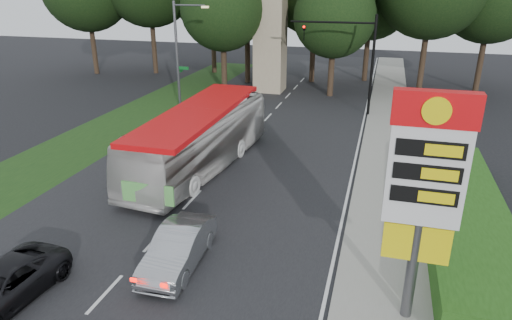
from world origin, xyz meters
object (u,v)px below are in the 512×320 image
(gas_station_pylon, at_px, (425,181))
(traffic_signal_mast, at_px, (354,51))
(suv_charcoal, at_px, (1,286))
(monument, at_px, (270,33))
(streetlight_signs, at_px, (179,51))
(transit_bus, at_px, (200,139))
(sedan_silver, at_px, (178,248))

(gas_station_pylon, relative_size, traffic_signal_mast, 0.95)
(suv_charcoal, bearing_deg, monument, 92.35)
(traffic_signal_mast, height_order, monument, monument)
(gas_station_pylon, relative_size, streetlight_signs, 0.86)
(traffic_signal_mast, bearing_deg, suv_charcoal, -108.96)
(traffic_signal_mast, relative_size, streetlight_signs, 0.90)
(gas_station_pylon, distance_m, suv_charcoal, 12.88)
(transit_bus, xyz_separation_m, suv_charcoal, (-1.80, -11.82, -1.02))
(sedan_silver, bearing_deg, suv_charcoal, -145.17)
(traffic_signal_mast, distance_m, transit_bus, 14.81)
(monument, height_order, suv_charcoal, monument)
(streetlight_signs, relative_size, sedan_silver, 1.90)
(traffic_signal_mast, xyz_separation_m, suv_charcoal, (-8.48, -24.68, -4.06))
(suv_charcoal, bearing_deg, transit_bus, 85.20)
(traffic_signal_mast, relative_size, sedan_silver, 1.71)
(traffic_signal_mast, xyz_separation_m, streetlight_signs, (-12.67, -1.99, -0.23))
(traffic_signal_mast, relative_size, suv_charcoal, 1.63)
(sedan_silver, bearing_deg, traffic_signal_mast, 76.72)
(traffic_signal_mast, relative_size, monument, 0.72)
(traffic_signal_mast, distance_m, monument, 9.76)
(gas_station_pylon, bearing_deg, monument, 111.80)
(gas_station_pylon, bearing_deg, suv_charcoal, -167.42)
(transit_bus, distance_m, suv_charcoal, 12.00)
(gas_station_pylon, relative_size, monument, 0.68)
(traffic_signal_mast, xyz_separation_m, sedan_silver, (-4.09, -21.34, -3.98))
(monument, distance_m, transit_bus, 19.20)
(streetlight_signs, relative_size, monument, 0.80)
(transit_bus, distance_m, sedan_silver, 8.92)
(streetlight_signs, xyz_separation_m, suv_charcoal, (4.19, -22.69, -3.82))
(streetlight_signs, bearing_deg, sedan_silver, -66.08)
(traffic_signal_mast, height_order, transit_bus, traffic_signal_mast)
(streetlight_signs, distance_m, transit_bus, 12.72)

